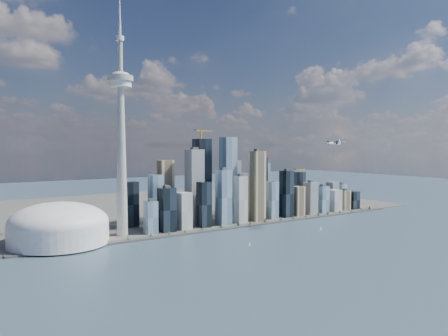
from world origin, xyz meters
TOP-DOWN VIEW (x-y plane):
  - ground at (0.00, 0.00)m, footprint 4000.00×4000.00m
  - seawall at (0.00, 250.00)m, footprint 1100.00×22.00m
  - land at (0.00, 700.00)m, footprint 1400.00×900.00m
  - shoreline_trees at (0.00, 250.00)m, footprint 960.53×7.20m
  - skyscraper_cluster at (59.62, 336.82)m, footprint 736.00×142.00m
  - needle_tower at (-300.00, 310.00)m, footprint 56.00×56.00m
  - dome_stadium at (-440.00, 300.00)m, footprint 200.00×200.00m
  - airplane at (174.65, 112.23)m, footprint 66.07×58.82m
  - sailboat_west at (-114.99, 77.31)m, footprint 6.15×2.74m
  - sailboat_east at (127.60, 109.22)m, footprint 7.80×2.24m

SIDE VIEW (x-z plane):
  - ground at x=0.00m, z-range 0.00..0.00m
  - land at x=0.00m, z-range 0.00..3.00m
  - seawall at x=0.00m, z-range 0.00..4.00m
  - sailboat_west at x=-114.99m, z-range -1.52..6.98m
  - sailboat_east at x=127.60m, z-range -1.94..8.91m
  - shoreline_trees at x=0.00m, z-range 4.38..13.18m
  - dome_stadium at x=-440.00m, z-range -3.56..82.44m
  - skyscraper_cluster at x=59.62m, z-range -47.08..199.83m
  - airplane at x=174.65m, z-range 204.04..220.27m
  - needle_tower at x=-300.00m, z-range -39.41..511.09m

